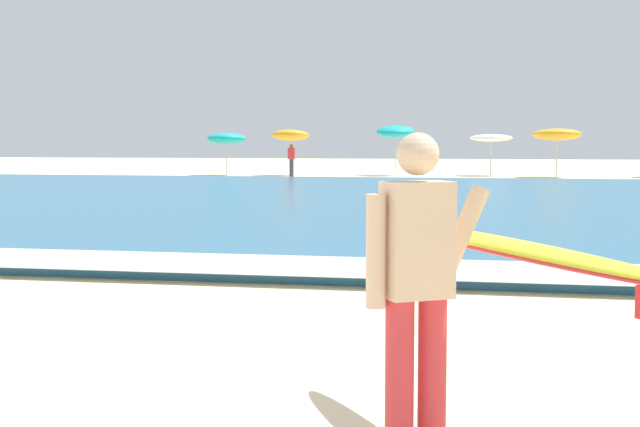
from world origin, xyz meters
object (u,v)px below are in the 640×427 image
Objects in this scene: beach_umbrella_3 at (491,138)px; surfer_with_board at (460,266)px; beach_umbrella_0 at (227,139)px; beach_umbrella_4 at (557,135)px; beach_umbrella_2 at (395,132)px; beach_umbrella_1 at (290,135)px; beachgoer_near_row_left at (291,159)px.

surfer_with_board is at bearing -89.97° from beach_umbrella_3.
beach_umbrella_0 is (-12.96, 38.00, 0.78)m from surfer_with_board.
surfer_with_board is 1.17× the size of beach_umbrella_4.
beach_umbrella_0 is at bearing -172.20° from beach_umbrella_2.
beach_umbrella_1 is 0.99× the size of beach_umbrella_4.
beach_umbrella_2 is at bearing -172.60° from beach_umbrella_3.
surfer_with_board is at bearing -83.22° from beach_umbrella_2.
beach_umbrella_3 is at bearing 8.96° from beach_umbrella_1.
beach_umbrella_4 reaches higher than surfer_with_board.
beach_umbrella_1 is 0.91× the size of beach_umbrella_2.
beach_umbrella_2 reaches higher than beach_umbrella_0.
beach_umbrella_4 reaches higher than beach_umbrella_1.
surfer_with_board is 1.31× the size of beach_umbrella_3.
beach_umbrella_4 is at bearing 1.24° from beach_umbrella_0.
beach_umbrella_4 reaches higher than beach_umbrella_3.
beach_umbrella_2 is at bearing 10.38° from beach_umbrella_1.
beach_umbrella_2 is (8.31, 1.14, 0.35)m from beach_umbrella_0.
beach_umbrella_4 is (7.67, -0.79, -0.16)m from beach_umbrella_2.
surfer_with_board is at bearing -71.17° from beach_umbrella_0.
beach_umbrella_3 is at bearing 7.65° from beach_umbrella_0.
beach_umbrella_1 is at bearing -179.38° from beach_umbrella_4.
beach_umbrella_4 is 12.49m from beachgoer_near_row_left.
beach_umbrella_1 is 5.18m from beach_umbrella_2.
beach_umbrella_3 is at bearing 20.46° from beachgoer_near_row_left.
beach_umbrella_3 is (12.94, 1.74, 0.04)m from beach_umbrella_0.
beach_umbrella_2 is (5.09, 0.93, 0.18)m from beach_umbrella_1.
beach_umbrella_3 is at bearing 155.35° from beach_umbrella_4.
surfer_with_board is 1.07× the size of beach_umbrella_2.
beach_umbrella_2 is at bearing 174.09° from beach_umbrella_4.
beach_umbrella_3 is (9.72, 1.53, -0.13)m from beach_umbrella_1.
beach_umbrella_0 is 13.06m from beach_umbrella_3.
beach_umbrella_4 is at bearing 9.48° from beachgoer_near_row_left.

